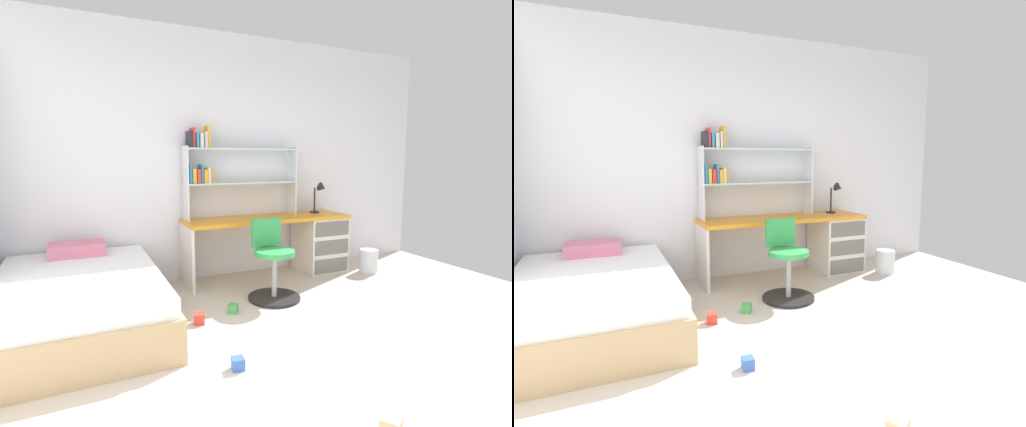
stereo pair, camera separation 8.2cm
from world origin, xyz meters
TOP-DOWN VIEW (x-y plane):
  - ground_plane at (0.00, 0.00)m, footprint 5.60×6.53m
  - room_shell at (-1.25, 1.29)m, footprint 5.60×6.53m
  - desk at (0.92, 2.46)m, footprint 1.97×0.56m
  - bookshelf_hutch at (-0.05, 2.63)m, footprint 1.35×0.22m
  - desk_lamp at (1.15, 2.51)m, footprint 0.20×0.17m
  - swivel_chair at (0.11, 1.79)m, footprint 0.52×0.52m
  - bed_platform at (-1.63, 1.83)m, footprint 1.29×1.86m
  - waste_bin at (1.59, 2.09)m, footprint 0.22×0.22m
  - toy_block_blue_0 at (-0.70, 0.70)m, footprint 0.09×0.09m
  - toy_block_green_1 at (-0.38, 1.60)m, footprint 0.12×0.12m
  - toy_block_natural_2 at (-0.24, -0.19)m, footprint 0.14×0.14m
  - toy_block_red_3 at (-0.73, 1.51)m, footprint 0.11×0.11m

SIDE VIEW (x-z plane):
  - ground_plane at x=0.00m, z-range -0.02..0.00m
  - toy_block_blue_0 at x=-0.70m, z-range 0.00..0.08m
  - toy_block_green_1 at x=-0.38m, z-range 0.00..0.08m
  - toy_block_red_3 at x=-0.73m, z-range 0.00..0.09m
  - toy_block_natural_2 at x=-0.24m, z-range 0.00..0.10m
  - waste_bin at x=1.59m, z-range 0.00..0.28m
  - bed_platform at x=-1.63m, z-range -0.06..0.53m
  - swivel_chair at x=0.11m, z-range -0.08..0.70m
  - desk at x=0.92m, z-range 0.04..0.76m
  - desk_lamp at x=1.15m, z-range 0.77..1.16m
  - bookshelf_hutch at x=-0.05m, z-range 0.78..1.80m
  - room_shell at x=-1.25m, z-range 0.00..2.79m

